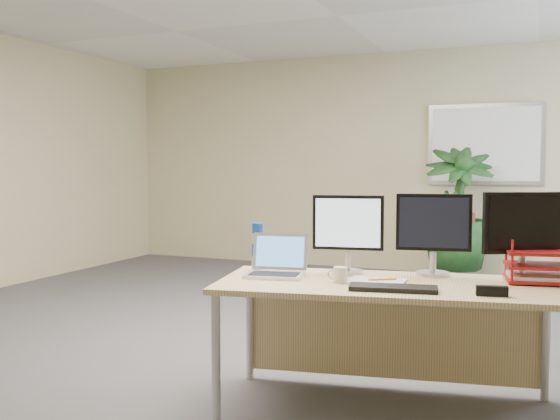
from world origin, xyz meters
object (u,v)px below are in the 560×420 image
at_px(floor_plant, 457,215).
at_px(monitor_right, 433,229).
at_px(desk, 389,306).
at_px(monitor_left, 348,229).
at_px(laptop, 277,265).

relative_size(floor_plant, monitor_right, 3.29).
height_order(desk, monitor_left, monitor_left).
xyz_separation_m(desk, monitor_right, (0.20, 0.22, 0.40)).
relative_size(monitor_right, laptop, 1.27).
relative_size(floor_plant, monitor_left, 3.37).
bearing_deg(desk, laptop, -170.55).
height_order(monitor_left, laptop, monitor_left).
bearing_deg(monitor_right, desk, -131.61).
bearing_deg(laptop, monitor_right, 21.73).
height_order(floor_plant, laptop, floor_plant).
distance_m(floor_plant, laptop, 3.99).
distance_m(monitor_right, laptop, 0.89).
bearing_deg(laptop, floor_plant, 82.58).
xyz_separation_m(monitor_left, laptop, (-0.35, -0.20, -0.20)).
height_order(monitor_left, monitor_right, monitor_right).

